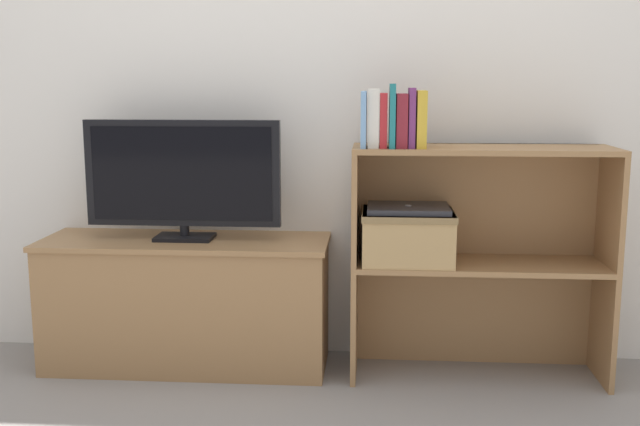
% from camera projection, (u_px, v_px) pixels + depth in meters
% --- Properties ---
extents(ground_plane, '(16.00, 16.00, 0.00)m').
position_uv_depth(ground_plane, '(317.00, 386.00, 2.77)').
color(ground_plane, gray).
extents(wall_back, '(10.00, 0.05, 2.40)m').
position_uv_depth(wall_back, '(325.00, 59.00, 2.95)').
color(wall_back, silver).
rests_on(wall_back, ground_plane).
extents(tv_stand, '(1.11, 0.38, 0.51)m').
position_uv_depth(tv_stand, '(187.00, 302.00, 2.94)').
color(tv_stand, olive).
rests_on(tv_stand, ground_plane).
extents(tv, '(0.75, 0.14, 0.46)m').
position_uv_depth(tv, '(183.00, 176.00, 2.85)').
color(tv, black).
rests_on(tv, tv_stand).
extents(bookshelf_lower_tier, '(0.95, 0.31, 0.45)m').
position_uv_depth(bookshelf_lower_tier, '(475.00, 299.00, 2.89)').
color(bookshelf_lower_tier, olive).
rests_on(bookshelf_lower_tier, ground_plane).
extents(bookshelf_upper_tier, '(0.95, 0.31, 0.43)m').
position_uv_depth(bookshelf_upper_tier, '(480.00, 186.00, 2.81)').
color(bookshelf_upper_tier, olive).
rests_on(bookshelf_upper_tier, bookshelf_lower_tier).
extents(book_skyblue, '(0.02, 0.16, 0.20)m').
position_uv_depth(book_skyblue, '(364.00, 119.00, 2.69)').
color(book_skyblue, '#709ECC').
rests_on(book_skyblue, bookshelf_upper_tier).
extents(book_ivory, '(0.04, 0.12, 0.21)m').
position_uv_depth(book_ivory, '(373.00, 118.00, 2.69)').
color(book_ivory, silver).
rests_on(book_ivory, bookshelf_upper_tier).
extents(book_crimson, '(0.03, 0.13, 0.19)m').
position_uv_depth(book_crimson, '(383.00, 120.00, 2.69)').
color(book_crimson, '#B22328').
rests_on(book_crimson, bookshelf_upper_tier).
extents(book_teal, '(0.02, 0.15, 0.23)m').
position_uv_depth(book_teal, '(392.00, 116.00, 2.68)').
color(book_teal, '#1E7075').
rests_on(book_teal, bookshelf_upper_tier).
extents(book_maroon, '(0.04, 0.14, 0.19)m').
position_uv_depth(book_maroon, '(402.00, 121.00, 2.68)').
color(book_maroon, maroon).
rests_on(book_maroon, bookshelf_upper_tier).
extents(book_plum, '(0.02, 0.13, 0.21)m').
position_uv_depth(book_plum, '(412.00, 118.00, 2.68)').
color(book_plum, '#6B2D66').
rests_on(book_plum, bookshelf_upper_tier).
extents(book_mustard, '(0.03, 0.14, 0.20)m').
position_uv_depth(book_mustard, '(421.00, 119.00, 2.67)').
color(book_mustard, gold).
rests_on(book_mustard, bookshelf_upper_tier).
extents(storage_basket_left, '(0.34, 0.28, 0.19)m').
position_uv_depth(storage_basket_left, '(408.00, 234.00, 2.79)').
color(storage_basket_left, tan).
rests_on(storage_basket_left, bookshelf_lower_tier).
extents(laptop, '(0.30, 0.23, 0.02)m').
position_uv_depth(laptop, '(408.00, 208.00, 2.77)').
color(laptop, '#2D2D33').
rests_on(laptop, storage_basket_left).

